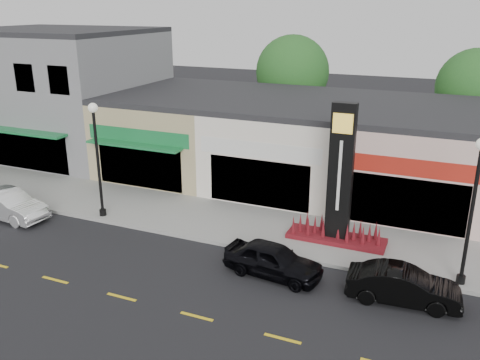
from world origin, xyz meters
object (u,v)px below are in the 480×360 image
Objects in this scene: pylon_sign at (339,194)px; car_black_sedan at (273,260)px; lamp_west_near at (97,149)px; car_white_van at (8,205)px; lamp_east_near at (474,198)px; car_black_conv at (403,286)px.

pylon_sign is 4.28m from car_black_sedan.
lamp_west_near is 5.31m from car_white_van.
pylon_sign reaches higher than lamp_west_near.
lamp_east_near is 0.91× the size of pylon_sign.
pylon_sign reaches higher than car_white_van.
lamp_east_near is at bearing -66.98° from car_black_sedan.
pylon_sign reaches higher than car_black_conv.
lamp_east_near is at bearing 0.00° from lamp_west_near.
lamp_west_near and lamp_east_near have the same top height.
lamp_west_near reaches higher than car_black_sedan.
lamp_west_near is at bearing -62.15° from car_white_van.
lamp_west_near is 1.00× the size of lamp_east_near.
car_black_sedan is (-1.60, -3.62, -1.62)m from pylon_sign.
car_black_conv is (18.31, -0.12, -0.06)m from car_white_van.
car_white_van is 13.56m from car_black_sedan.
lamp_west_near reaches higher than car_white_van.
car_black_conv is at bearing -7.62° from lamp_west_near.
car_black_sedan is at bearing -163.72° from lamp_east_near.
car_black_sedan reaches higher than car_black_conv.
lamp_west_near is at bearing 85.15° from car_black_sedan.
car_white_van is 1.09× the size of car_black_conv.
pylon_sign is 15.63m from car_white_van.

